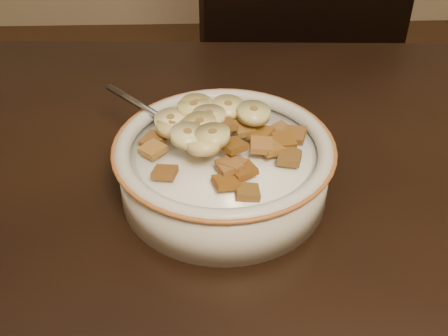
{
  "coord_description": "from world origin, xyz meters",
  "views": [
    {
      "loc": [
        -0.22,
        -0.3,
        1.11
      ],
      "look_at": [
        -0.2,
        0.12,
        0.78
      ],
      "focal_mm": 45.0,
      "sensor_mm": 36.0,
      "label": 1
    }
  ],
  "objects": [
    {
      "name": "cereal_square_3",
      "position": [
        -0.2,
        0.09,
        0.81
      ],
      "size": [
        0.03,
        0.03,
        0.01
      ],
      "primitive_type": "cube",
      "rotation": [
        0.11,
        -0.02,
        2.55
      ],
      "color": "brown",
      "rests_on": "milk"
    },
    {
      "name": "cereal_square_26",
      "position": [
        -0.21,
        0.17,
        0.81
      ],
      "size": [
        0.02,
        0.02,
        0.01
      ],
      "primitive_type": "cube",
      "rotation": [
        0.14,
        0.04,
        1.62
      ],
      "color": "#9D6823",
      "rests_on": "milk"
    },
    {
      "name": "cereal_square_0",
      "position": [
        -0.17,
        0.13,
        0.81
      ],
      "size": [
        0.03,
        0.03,
        0.01
      ],
      "primitive_type": "cube",
      "rotation": [
        -0.05,
        0.12,
        2.57
      ],
      "color": "#945B17",
      "rests_on": "milk"
    },
    {
      "name": "cereal_square_1",
      "position": [
        -0.15,
        0.13,
        0.81
      ],
      "size": [
        0.02,
        0.02,
        0.01
      ],
      "primitive_type": "cube",
      "rotation": [
        0.06,
        -0.15,
        1.8
      ],
      "color": "brown",
      "rests_on": "milk"
    },
    {
      "name": "banana_slice_2",
      "position": [
        -0.24,
        0.11,
        0.83
      ],
      "size": [
        0.04,
        0.04,
        0.01
      ],
      "primitive_type": "cylinder",
      "rotation": [
        0.07,
        -0.07,
        2.01
      ],
      "color": "#CCC689",
      "rests_on": "milk"
    },
    {
      "name": "banana_slice_11",
      "position": [
        -0.23,
        0.16,
        0.82
      ],
      "size": [
        0.04,
        0.04,
        0.01
      ],
      "primitive_type": "cylinder",
      "rotation": [
        -0.06,
        0.06,
        1.02
      ],
      "color": "#F9EA9B",
      "rests_on": "milk"
    },
    {
      "name": "cereal_square_16",
      "position": [
        -0.26,
        0.08,
        0.81
      ],
      "size": [
        0.02,
        0.02,
        0.01
      ],
      "primitive_type": "cube",
      "rotation": [
        0.19,
        0.06,
        2.96
      ],
      "color": "brown",
      "rests_on": "milk"
    },
    {
      "name": "cereal_bowl",
      "position": [
        -0.2,
        0.12,
        0.77
      ],
      "size": [
        0.2,
        0.2,
        0.05
      ],
      "primitive_type": "cylinder",
      "color": "silver",
      "rests_on": "table"
    },
    {
      "name": "cereal_square_22",
      "position": [
        -0.15,
        0.12,
        0.81
      ],
      "size": [
        0.02,
        0.02,
        0.01
      ],
      "primitive_type": "cube",
      "rotation": [
        -0.19,
        -0.04,
        3.03
      ],
      "color": "brown",
      "rests_on": "milk"
    },
    {
      "name": "cereal_square_2",
      "position": [
        -0.19,
        0.16,
        0.81
      ],
      "size": [
        0.03,
        0.03,
        0.01
      ],
      "primitive_type": "cube",
      "rotation": [
        0.18,
        -0.14,
        0.93
      ],
      "color": "brown",
      "rests_on": "milk"
    },
    {
      "name": "cereal_square_11",
      "position": [
        -0.21,
        0.14,
        0.82
      ],
      "size": [
        0.03,
        0.03,
        0.01
      ],
      "primitive_type": "cube",
      "rotation": [
        -0.05,
        0.17,
        0.49
      ],
      "color": "brown",
      "rests_on": "milk"
    },
    {
      "name": "cereal_square_25",
      "position": [
        -0.15,
        0.1,
        0.81
      ],
      "size": [
        0.02,
        0.03,
        0.01
      ],
      "primitive_type": "cube",
      "rotation": [
        -0.05,
        0.07,
        1.29
      ],
      "color": "brown",
      "rests_on": "milk"
    },
    {
      "name": "banana_slice_5",
      "position": [
        -0.18,
        0.14,
        0.83
      ],
      "size": [
        0.04,
        0.04,
        0.01
      ],
      "primitive_type": "cylinder",
      "rotation": [
        0.07,
        0.03,
        0.54
      ],
      "color": "#E5D682",
      "rests_on": "milk"
    },
    {
      "name": "banana_slice_10",
      "position": [
        -0.22,
        0.1,
        0.83
      ],
      "size": [
        0.04,
        0.04,
        0.01
      ],
      "primitive_type": "cylinder",
      "rotation": [
        0.04,
        0.11,
        2.22
      ],
      "color": "tan",
      "rests_on": "milk"
    },
    {
      "name": "banana_slice_8",
      "position": [
        -0.23,
        0.16,
        0.82
      ],
      "size": [
        0.04,
        0.04,
        0.01
      ],
      "primitive_type": "cylinder",
      "rotation": [
        -0.05,
        -0.07,
        2.55
      ],
      "color": "#CDBD66",
      "rests_on": "milk"
    },
    {
      "name": "cereal_square_19",
      "position": [
        -0.19,
        0.08,
        0.81
      ],
      "size": [
        0.03,
        0.03,
        0.01
      ],
      "primitive_type": "cube",
      "rotation": [
        -0.12,
        0.09,
        1.98
      ],
      "color": "#663510",
      "rests_on": "milk"
    },
    {
      "name": "cereal_square_18",
      "position": [
        -0.2,
        0.13,
        0.82
      ],
      "size": [
        0.03,
        0.03,
        0.01
      ],
      "primitive_type": "cube",
      "rotation": [
        -0.14,
        0.08,
        0.35
      ],
      "color": "brown",
      "rests_on": "milk"
    },
    {
      "name": "cereal_square_6",
      "position": [
        -0.2,
        0.07,
        0.81
      ],
      "size": [
        0.03,
        0.03,
        0.01
      ],
      "primitive_type": "cube",
      "rotation": [
        -0.17,
        0.17,
        0.27
      ],
      "color": "brown",
      "rests_on": "milk"
    },
    {
      "name": "cereal_square_13",
      "position": [
        -0.16,
        0.11,
        0.81
      ],
      "size": [
        0.03,
        0.03,
        0.01
      ],
      "primitive_type": "cube",
      "rotation": [
        -0.02,
        0.16,
        0.57
      ],
      "color": "#9A642E",
      "rests_on": "milk"
    },
    {
      "name": "cereal_square_29",
      "position": [
        -0.24,
        0.18,
        0.81
      ],
      "size": [
        0.03,
        0.03,
        0.01
      ],
      "primitive_type": "cube",
      "rotation": [
        0.08,
        0.03,
        0.97
      ],
      "color": "brown",
      "rests_on": "milk"
    },
    {
      "name": "banana_slice_1",
      "position": [
        -0.25,
        0.15,
        0.82
      ],
      "size": [
        0.04,
        0.04,
        0.01
      ],
      "primitive_type": "cylinder",
      "rotation": [
        -0.1,
        0.04,
        3.01
      ],
      "color": "#FCEBAA",
      "rests_on": "milk"
    },
    {
      "name": "banana_slice_4",
      "position": [
        -0.2,
        0.16,
        0.82
      ],
      "size": [
        0.04,
        0.04,
        0.01
      ],
      "primitive_type": "cylinder",
      "rotation": [
        -0.08,
        -0.1,
        2.87
      ],
      "color": "#E0D278",
      "rests_on": "milk"
    },
    {
      "name": "spoon",
      "position": [
        -0.23,
        0.14,
        0.8
      ],
      "size": [
        0.06,
        0.06,
        0.01
      ],
      "primitive_type": "ellipsoid",
      "rotation": [
        0.0,
        0.0,
        4.07
      ],
      "color": "#8E919B",
      "rests_on": "cereal_bowl"
    },
    {
      "name": "cereal_square_17",
      "position": [
        -0.15,
        0.13,
        0.81
      ],
      "size": [
        0.03,
        0.03,
        0.01
      ],
      "primitive_type": "cube",
      "rotation": [
        0.25,
        0.15,
        1.24
      ],
      "color": "brown",
      "rests_on": "milk"
    },
    {
      "name": "cereal_square_9",
      "position": [
        -0.27,
        0.12,
        0.8
      ],
      "size": [
        0.02,
        0.02,
        0.01
      ],
      "primitive_type": "cube",
      "rotation": [
        0.23,
        0.16,
        3.07
      ],
      "color": "olive",
      "rests_on": "milk"
    },
    {
      "name": "cereal_square_12",
      "position": [
        -0.23,
        0.13,
        0.82
      ],
      "size": [
        0.02,
        0.02,
        0.01
      ],
      "primitive_type": "cube",
      "rotation": [
        0.05,
        -0.05,
        3.04
      ],
      "color": "#985921",
      "rests_on": "milk"
    },
    {
      "name": "milk",
      "position": [
        -0.2,
        0.12,
        0.8
      ],
      "size": [
        0.16,
        0.16,
        0.0
      ],
      "primitive_type": "cylinder",
      "color": "white",
      "rests_on": "cereal_bowl"
    },
    {
      "name": "cereal_square_28",
      "position": [
        -0.19,
        0.14,
        0.82
      ],
      "size": [
        0.03,
        0.03,
        0.01
      ],
      "primitive_type": "cube",
      "rotation": [
        0.14,
        -0.14,
        1.99
      ],
      "color": "#905F30",
      "rests_on": "milk"
    },
    {
      "name": "banana_slice_3",
      "position": [
        -0.23,
        0.12,
        0.83
      ],
      "size": [
        0.03,
        0.03,
        0.01
      ],
      "primitive_type": "cylinder",
      "rotation": [
        -0.01,
        0.01,
        1.68
      ],
      "color": "#EADC73",
      "rests_on": "milk"
    },
    {
      "name": "cereal_square_24",
      "position": [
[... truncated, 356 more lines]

